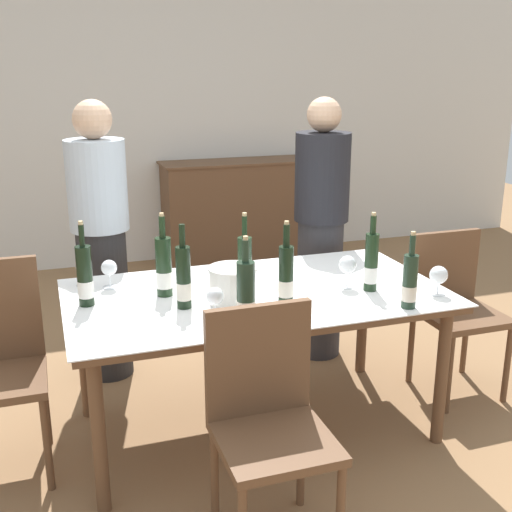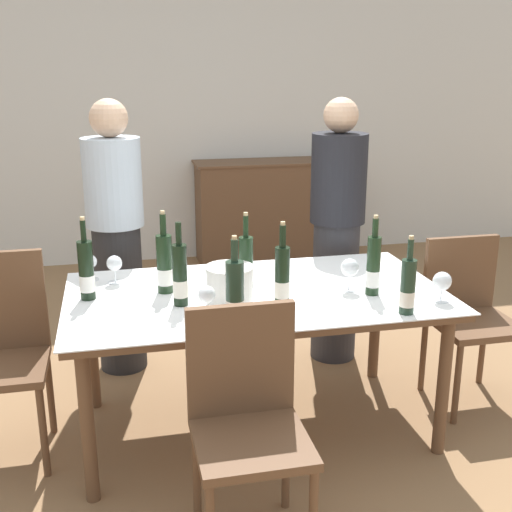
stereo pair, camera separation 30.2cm
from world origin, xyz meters
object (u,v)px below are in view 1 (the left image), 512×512
object	(u,v)px
person_host	(101,244)
chair_right_end	(454,300)
wine_bottle_7	(371,263)
wine_bottle_2	(164,268)
person_guest_left	(321,231)
wine_bottle_6	(184,279)
wine_glass_4	(83,268)
wine_glass_3	(347,265)
wine_bottle_3	(246,296)
dining_table	(256,305)
wine_glass_2	(109,269)
wine_glass_1	(215,298)
ice_bucket	(233,284)
wine_bottle_0	(286,276)
chair_near_front	(267,411)
wine_glass_0	(439,276)
wine_bottle_1	(245,264)
wine_bottle_4	(410,282)
sideboard_cabinet	(239,211)
wine_bottle_5	(85,277)

from	to	relation	value
person_host	chair_right_end	bearing A→B (deg)	-23.13
wine_bottle_7	person_host	world-z (taller)	person_host
wine_bottle_2	person_guest_left	world-z (taller)	person_guest_left
wine_bottle_6	wine_glass_4	size ratio (longest dim) A/B	2.89
wine_bottle_7	wine_glass_3	size ratio (longest dim) A/B	2.39
wine_bottle_2	wine_bottle_6	distance (m)	0.19
wine_bottle_3	wine_bottle_6	distance (m)	0.36
dining_table	wine_glass_3	xyz separation A→B (m)	(0.44, -0.08, 0.18)
wine_glass_2	wine_glass_1	bearing A→B (deg)	-56.40
dining_table	ice_bucket	world-z (taller)	ice_bucket
wine_glass_1	wine_bottle_0	bearing A→B (deg)	14.22
ice_bucket	wine_bottle_2	size ratio (longest dim) A/B	0.56
chair_near_front	person_guest_left	size ratio (longest dim) A/B	0.57
wine_glass_0	wine_glass_1	size ratio (longest dim) A/B	0.95
dining_table	wine_glass_4	world-z (taller)	wine_glass_4
wine_bottle_0	wine_glass_2	xyz separation A→B (m)	(-0.73, 0.48, -0.04)
wine_glass_3	wine_bottle_7	bearing A→B (deg)	-38.29
wine_bottle_1	wine_bottle_4	xyz separation A→B (m)	(0.62, -0.48, -0.00)
wine_bottle_2	wine_bottle_6	xyz separation A→B (m)	(0.05, -0.19, 0.00)
wine_glass_2	ice_bucket	bearing A→B (deg)	-37.51
wine_bottle_7	person_host	size ratio (longest dim) A/B	0.24
dining_table	wine_bottle_1	bearing A→B (deg)	116.03
sideboard_cabinet	wine_bottle_2	world-z (taller)	wine_bottle_2
wine_bottle_7	wine_glass_3	distance (m)	0.12
ice_bucket	wine_glass_2	size ratio (longest dim) A/B	1.59
sideboard_cabinet	wine_bottle_3	distance (m)	3.43
chair_right_end	person_host	world-z (taller)	person_host
wine_bottle_6	wine_bottle_7	size ratio (longest dim) A/B	1.00
wine_bottle_4	wine_glass_0	distance (m)	0.25
wine_bottle_1	wine_glass_3	bearing A→B (deg)	-17.42
wine_bottle_2	sideboard_cabinet	bearing A→B (deg)	66.18
dining_table	wine_bottle_5	size ratio (longest dim) A/B	4.59
wine_bottle_1	wine_bottle_4	bearing A→B (deg)	-37.96
wine_bottle_3	person_host	size ratio (longest dim) A/B	0.24
wine_glass_0	wine_glass_2	xyz separation A→B (m)	(-1.46, 0.59, 0.00)
wine_glass_3	sideboard_cabinet	bearing A→B (deg)	83.04
chair_near_front	wine_glass_0	bearing A→B (deg)	22.62
ice_bucket	chair_right_end	distance (m)	1.39
wine_bottle_6	chair_near_front	xyz separation A→B (m)	(0.17, -0.63, -0.34)
wine_bottle_1	dining_table	bearing A→B (deg)	-63.97
sideboard_cabinet	person_guest_left	xyz separation A→B (m)	(-0.14, -2.14, 0.33)
wine_bottle_0	wine_glass_1	bearing A→B (deg)	-165.78
wine_glass_0	sideboard_cabinet	bearing A→B (deg)	90.07
chair_near_front	person_host	bearing A→B (deg)	105.46
dining_table	chair_near_front	bearing A→B (deg)	-105.39
wine_bottle_7	chair_right_end	distance (m)	0.78
wine_bottle_4	wine_glass_3	bearing A→B (deg)	113.04
chair_near_front	person_host	xyz separation A→B (m)	(-0.44, 1.59, 0.28)
wine_bottle_3	wine_glass_0	bearing A→B (deg)	5.22
wine_bottle_1	chair_right_end	distance (m)	1.27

